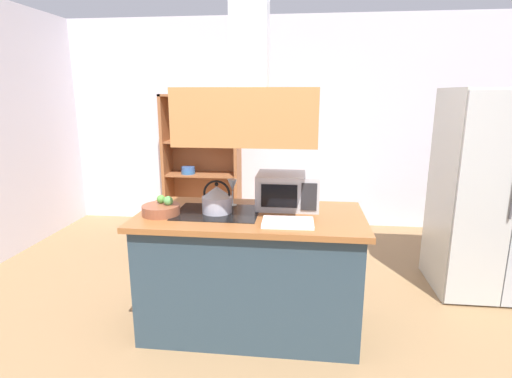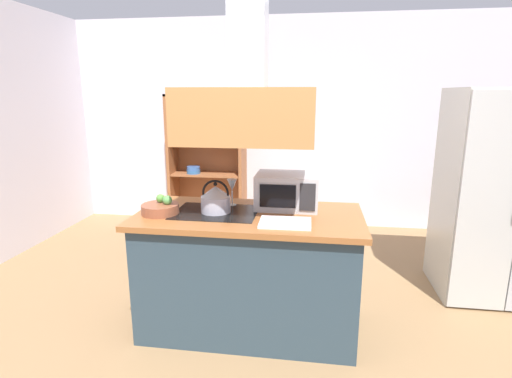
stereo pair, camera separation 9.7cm
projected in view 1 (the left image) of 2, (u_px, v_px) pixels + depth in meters
ground_plane at (269, 357)px, 2.71m from camera, size 7.80×7.80×0.00m
wall_back at (289, 124)px, 5.29m from camera, size 6.00×0.12×2.70m
kitchen_island at (251, 271)px, 2.98m from camera, size 1.62×0.82×0.90m
range_hood at (250, 97)px, 2.68m from camera, size 0.90×0.70×1.28m
refrigerator at (494, 193)px, 3.47m from camera, size 0.90×0.78×1.79m
dish_cabinet at (203, 168)px, 5.34m from camera, size 1.00×0.40×1.74m
kettle at (217, 199)px, 2.88m from camera, size 0.21×0.21×0.24m
cutting_board at (288, 223)px, 2.65m from camera, size 0.34×0.25×0.02m
microwave at (288, 191)px, 3.01m from camera, size 0.46×0.35×0.26m
wine_glass_on_counter at (232, 186)px, 3.05m from camera, size 0.08×0.08×0.21m
fruit_bowl at (162, 209)px, 2.84m from camera, size 0.27×0.27×0.13m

